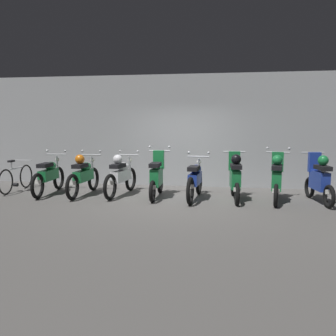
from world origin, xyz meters
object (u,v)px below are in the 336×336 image
at_px(motorbike_slot_4, 195,179).
at_px(motorbike_slot_0, 49,175).
at_px(motorbike_slot_1, 84,175).
at_px(motorbike_slot_3, 157,177).
at_px(motorbike_slot_5, 235,177).
at_px(motorbike_slot_2, 121,175).
at_px(motorbike_slot_7, 319,179).
at_px(motorbike_slot_6, 277,178).
at_px(bicycle, 16,178).

bearing_deg(motorbike_slot_4, motorbike_slot_0, 178.97).
bearing_deg(motorbike_slot_1, motorbike_slot_4, -1.05).
xyz_separation_m(motorbike_slot_3, motorbike_slot_5, (1.95, -0.03, 0.04)).
height_order(motorbike_slot_2, motorbike_slot_4, same).
bearing_deg(motorbike_slot_1, motorbike_slot_7, -0.12).
xyz_separation_m(motorbike_slot_4, motorbike_slot_7, (2.93, 0.04, 0.07)).
distance_m(motorbike_slot_2, motorbike_slot_6, 3.92).
bearing_deg(motorbike_slot_6, motorbike_slot_4, 179.57).
height_order(motorbike_slot_2, motorbike_slot_7, motorbike_slot_7).
distance_m(motorbike_slot_5, bicycle, 5.97).
relative_size(motorbike_slot_5, motorbike_slot_6, 1.01).
relative_size(motorbike_slot_2, motorbike_slot_3, 1.16).
distance_m(motorbike_slot_0, motorbike_slot_5, 4.89).
distance_m(motorbike_slot_3, motorbike_slot_6, 2.94).
distance_m(motorbike_slot_1, motorbike_slot_3, 1.95).
bearing_deg(motorbike_slot_5, motorbike_slot_7, 0.62).
distance_m(motorbike_slot_2, motorbike_slot_5, 2.93).
bearing_deg(motorbike_slot_2, motorbike_slot_6, -3.00).
height_order(motorbike_slot_6, motorbike_slot_7, motorbike_slot_6).
distance_m(motorbike_slot_4, motorbike_slot_5, 0.98).
xyz_separation_m(motorbike_slot_0, motorbike_slot_5, (4.88, -0.05, 0.07)).
bearing_deg(motorbike_slot_6, motorbike_slot_7, 3.32).
bearing_deg(motorbike_slot_4, motorbike_slot_2, 174.43).
bearing_deg(motorbike_slot_1, motorbike_slot_0, 179.01).
distance_m(motorbike_slot_1, bicycle, 2.08).
xyz_separation_m(motorbike_slot_4, bicycle, (-4.99, 0.28, -0.13)).
distance_m(motorbike_slot_1, motorbike_slot_7, 5.86).
bearing_deg(motorbike_slot_7, motorbike_slot_5, -179.38).
relative_size(motorbike_slot_3, motorbike_slot_6, 1.00).
distance_m(motorbike_slot_3, motorbike_slot_5, 1.95).
height_order(motorbike_slot_1, motorbike_slot_2, same).
bearing_deg(motorbike_slot_7, motorbike_slot_6, -176.68).
bearing_deg(motorbike_slot_3, motorbike_slot_5, -1.00).
bearing_deg(motorbike_slot_3, motorbike_slot_0, 179.69).
xyz_separation_m(motorbike_slot_2, motorbike_slot_6, (3.91, -0.21, 0.04)).
xyz_separation_m(motorbike_slot_3, motorbike_slot_6, (2.94, -0.07, 0.04)).
bearing_deg(motorbike_slot_7, bicycle, 178.30).
distance_m(motorbike_slot_6, motorbike_slot_7, 0.97).
relative_size(motorbike_slot_2, motorbike_slot_7, 1.16).
height_order(motorbike_slot_5, bicycle, motorbike_slot_5).
xyz_separation_m(motorbike_slot_2, motorbike_slot_4, (1.95, -0.19, -0.04)).
bearing_deg(motorbike_slot_2, bicycle, 178.38).
height_order(motorbike_slot_6, bicycle, motorbike_slot_6).
bearing_deg(motorbike_slot_3, motorbike_slot_4, -3.20).
relative_size(motorbike_slot_2, motorbike_slot_5, 1.16).
relative_size(motorbike_slot_1, motorbike_slot_2, 1.00).
xyz_separation_m(motorbike_slot_4, motorbike_slot_5, (0.97, 0.02, 0.07)).
distance_m(motorbike_slot_1, motorbike_slot_2, 0.99).
bearing_deg(motorbike_slot_4, motorbike_slot_5, 1.22).
relative_size(motorbike_slot_0, motorbike_slot_7, 1.16).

